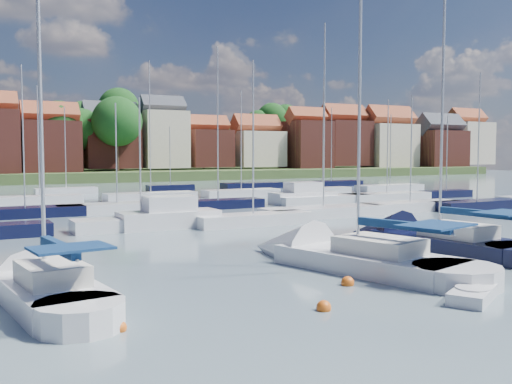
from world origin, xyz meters
TOP-DOWN VIEW (x-y plane):
  - ground at (0.00, 40.00)m, footprint 260.00×260.00m
  - sailboat_left at (-15.88, 3.55)m, footprint 4.06×10.65m
  - sailboat_centre at (-2.75, 3.66)m, footprint 6.86×13.71m
  - sailboat_navy at (4.47, 5.57)m, footprint 5.11×13.29m
  - tender at (-2.35, -3.98)m, footprint 2.89×2.34m
  - buoy_a at (-14.31, -1.56)m, footprint 0.42×0.42m
  - buoy_b at (-7.72, -2.53)m, footprint 0.50×0.50m
  - buoy_c at (-4.80, 0.04)m, footprint 0.52×0.52m
  - buoy_e at (1.39, 5.85)m, footprint 0.45×0.45m
  - marina_field at (1.91, 35.15)m, footprint 79.62×41.41m
  - far_shore_town at (2.23, 132.67)m, footprint 212.46×90.00m

SIDE VIEW (x-z plane):
  - ground at x=0.00m, z-range 0.00..0.00m
  - buoy_a at x=-14.31m, z-range -0.21..0.21m
  - buoy_b at x=-7.72m, z-range -0.25..0.25m
  - buoy_c at x=-4.80m, z-range -0.26..0.26m
  - buoy_e at x=1.39m, z-range -0.23..0.23m
  - tender at x=-2.35m, z-range -0.07..0.50m
  - sailboat_centre at x=-2.75m, z-range -8.61..9.30m
  - sailboat_navy at x=4.47m, z-range -8.59..9.29m
  - sailboat_left at x=-15.88m, z-range -6.73..7.45m
  - marina_field at x=1.91m, z-range -7.53..8.40m
  - far_shore_town at x=2.23m, z-range -6.53..15.74m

